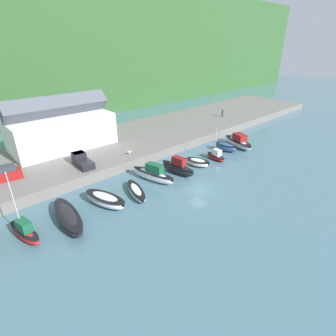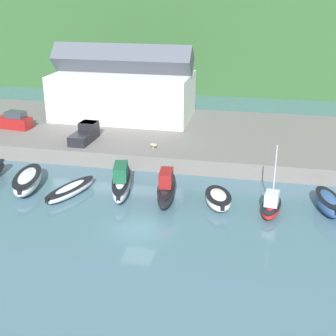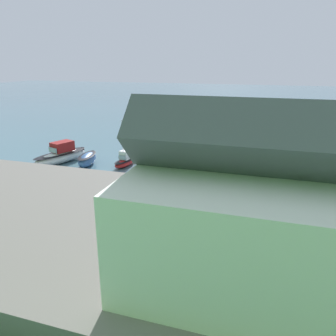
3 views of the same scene
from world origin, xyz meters
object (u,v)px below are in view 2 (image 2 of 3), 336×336
moored_boat_9 (328,203)px  moored_boat_6 (166,189)px  pickup_truck_0 (86,133)px  parked_car_0 (15,121)px  moored_boat_8 (271,205)px  moored_boat_5 (121,182)px  moored_boat_4 (70,190)px  dog_on_quay (153,145)px  moored_boat_7 (218,199)px  moored_boat_3 (28,181)px

moored_boat_9 → moored_boat_6: bearing=171.3°
moored_boat_9 → pickup_truck_0: (-25.78, 9.58, 1.66)m
parked_car_0 → moored_boat_6: bearing=-113.9°
moored_boat_6 → moored_boat_8: bearing=-9.9°
moored_boat_5 → moored_boat_9: (18.65, -0.18, -0.23)m
moored_boat_4 → dog_on_quay: size_ratio=7.50×
moored_boat_9 → dog_on_quay: dog_on_quay is taller
moored_boat_9 → parked_car_0: parked_car_0 is taller
moored_boat_7 → moored_boat_8: bearing=-21.4°
moored_boat_3 → moored_boat_7: (18.35, -0.02, -0.14)m
moored_boat_8 → pickup_truck_0: moored_boat_8 is taller
moored_boat_6 → dog_on_quay: moored_boat_6 is taller
moored_boat_9 → moored_boat_5: bearing=168.0°
moored_boat_7 → dog_on_quay: size_ratio=5.48×
moored_boat_4 → parked_car_0: (-12.97, 13.71, 2.08)m
moored_boat_5 → moored_boat_3: bearing=173.8°
moored_boat_9 → dog_on_quay: 19.35m
moored_boat_4 → dog_on_quay: bearing=78.3°
moored_boat_5 → pickup_truck_0: (-7.13, 9.40, 1.42)m
moored_boat_4 → moored_boat_6: 9.06m
pickup_truck_0 → dog_on_quay: size_ratio=5.45×
moored_boat_7 → moored_boat_8: size_ratio=0.79×
moored_boat_3 → pickup_truck_0: size_ratio=1.47×
moored_boat_7 → pickup_truck_0: (-16.38, 10.47, 1.83)m
moored_boat_5 → parked_car_0: parked_car_0 is taller
moored_boat_3 → moored_boat_9: bearing=-13.3°
parked_car_0 → dog_on_quay: (18.63, -4.06, -0.46)m
moored_boat_3 → moored_boat_8: (22.98, -0.44, -0.08)m
moored_boat_7 → moored_boat_8: moored_boat_8 is taller
moored_boat_7 → pickup_truck_0: bearing=131.3°
moored_boat_7 → moored_boat_5: bearing=157.3°
moored_boat_7 → moored_boat_9: bearing=-10.8°
moored_boat_9 → moored_boat_3: bearing=170.3°
moored_boat_9 → dog_on_quay: bearing=143.4°
moored_boat_4 → moored_boat_8: size_ratio=1.09×
moored_boat_3 → moored_boat_5: 9.16m
moored_boat_3 → moored_boat_9: moored_boat_9 is taller
moored_boat_7 → pickup_truck_0: size_ratio=1.01×
parked_car_0 → moored_boat_8: bearing=-106.8°
moored_boat_8 → pickup_truck_0: 23.73m
moored_boat_5 → moored_boat_9: 18.66m
moored_boat_6 → moored_boat_7: bearing=-8.5°
moored_boat_5 → pickup_truck_0: pickup_truck_0 is taller
moored_boat_6 → parked_car_0: bearing=143.4°
moored_boat_7 → parked_car_0: parked_car_0 is taller
moored_boat_3 → moored_boat_8: moored_boat_8 is taller
moored_boat_4 → moored_boat_9: bearing=22.3°
moored_boat_3 → pickup_truck_0: 10.76m
moored_boat_4 → dog_on_quay: (5.66, 9.65, 1.62)m
moored_boat_9 → parked_car_0: 38.17m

